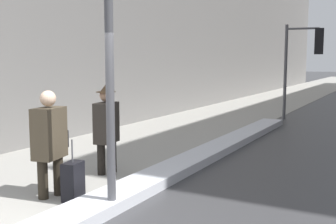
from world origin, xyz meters
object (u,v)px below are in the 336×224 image
at_px(lamp_post, 109,15).
at_px(traffic_light_near, 307,51).
at_px(pedestrian_trailing, 106,126).
at_px(rolling_suitcase, 73,181).
at_px(pedestrian_with_shoulder_bag, 50,139).

bearing_deg(lamp_post, traffic_light_near, 87.07).
bearing_deg(pedestrian_trailing, lamp_post, 27.50).
height_order(pedestrian_trailing, rolling_suitcase, pedestrian_trailing).
distance_m(pedestrian_with_shoulder_bag, rolling_suitcase, 0.75).
height_order(pedestrian_with_shoulder_bag, pedestrian_trailing, pedestrian_trailing).
distance_m(lamp_post, traffic_light_near, 10.84).
distance_m(lamp_post, pedestrian_trailing, 2.72).
relative_size(pedestrian_with_shoulder_bag, rolling_suitcase, 1.77).
bearing_deg(pedestrian_with_shoulder_bag, pedestrian_trailing, 171.27).
height_order(lamp_post, traffic_light_near, lamp_post).
bearing_deg(rolling_suitcase, lamp_post, 71.53).
relative_size(lamp_post, pedestrian_trailing, 2.67).
bearing_deg(pedestrian_with_shoulder_bag, lamp_post, 75.83).
xyz_separation_m(pedestrian_trailing, rolling_suitcase, (0.48, -1.48, -0.62)).
distance_m(traffic_light_near, rolling_suitcase, 11.02).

